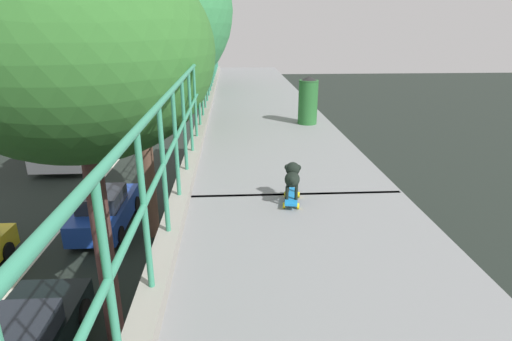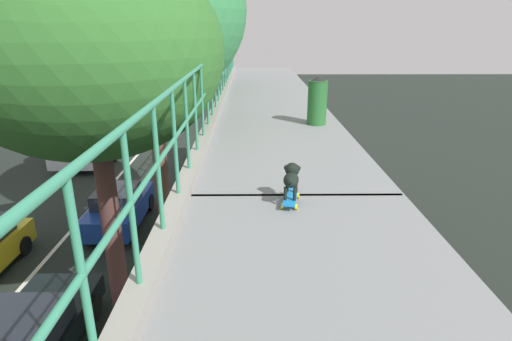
{
  "view_description": "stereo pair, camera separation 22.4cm",
  "coord_description": "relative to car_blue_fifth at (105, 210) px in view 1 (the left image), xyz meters",
  "views": [
    {
      "loc": [
        0.35,
        -2.55,
        7.02
      ],
      "look_at": [
        0.62,
        2.01,
        5.39
      ],
      "focal_mm": 28.76,
      "sensor_mm": 36.0,
      "label": 1
    },
    {
      "loc": [
        0.58,
        -2.55,
        7.02
      ],
      "look_at": [
        0.62,
        2.01,
        5.39
      ],
      "focal_mm": 28.76,
      "sensor_mm": 36.0,
      "label": 2
    }
  ],
  "objects": [
    {
      "name": "toy_skateboard",
      "position": [
        5.32,
        -9.48,
        4.46
      ],
      "size": [
        0.24,
        0.51,
        0.09
      ],
      "color": "#1A81D4",
      "rests_on": "overpass_deck"
    },
    {
      "name": "small_dog",
      "position": [
        5.32,
        -9.44,
        4.7
      ],
      "size": [
        0.23,
        0.43,
        0.35
      ],
      "color": "black",
      "rests_on": "toy_skateboard"
    },
    {
      "name": "roadside_tree_far",
      "position": [
        1.78,
        -0.6,
        6.68
      ],
      "size": [
        5.93,
        5.93,
        10.13
      ],
      "color": "brown",
      "rests_on": "ground"
    },
    {
      "name": "roadside_tree_mid",
      "position": [
        1.79,
        -5.67,
        5.78
      ],
      "size": [
        5.15,
        5.15,
        8.57
      ],
      "color": "#50312C",
      "rests_on": "ground"
    },
    {
      "name": "car_blue_fifth",
      "position": [
        0.0,
        0.0,
        0.0
      ],
      "size": [
        1.75,
        3.83,
        1.5
      ],
      "color": "#1A3B99",
      "rests_on": "ground"
    },
    {
      "name": "green_railing",
      "position": [
        4.06,
        -11.19,
        4.66
      ],
      "size": [
        0.2,
        33.08,
        1.32
      ],
      "color": "gray",
      "rests_on": "overpass_deck"
    },
    {
      "name": "overpass_deck",
      "position": [
        5.36,
        -11.19,
        4.12
      ],
      "size": [
        2.7,
        34.82,
        0.53
      ],
      "color": "gray",
      "rests_on": "bridge_pier"
    },
    {
      "name": "city_bus",
      "position": [
        -3.87,
        10.54,
        1.15
      ],
      "size": [
        2.7,
        10.7,
        3.29
      ],
      "color": "white",
      "rests_on": "ground"
    },
    {
      "name": "litter_bin",
      "position": [
        6.19,
        -5.55,
        4.88
      ],
      "size": [
        0.39,
        0.39,
        0.96
      ],
      "color": "#27662D",
      "rests_on": "overpass_deck"
    }
  ]
}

